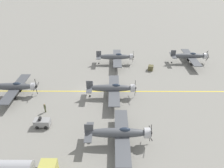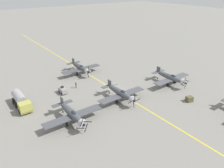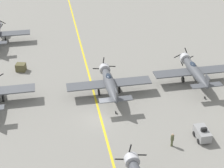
# 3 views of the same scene
# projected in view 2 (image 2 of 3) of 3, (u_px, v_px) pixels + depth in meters

# --- Properties ---
(ground_plane) EXTENTS (400.00, 400.00, 0.00)m
(ground_plane) POSITION_uv_depth(u_px,v_px,m) (115.00, 90.00, 55.72)
(ground_plane) COLOR gray
(taxiway_stripe) EXTENTS (0.30, 160.00, 0.01)m
(taxiway_stripe) POSITION_uv_depth(u_px,v_px,m) (115.00, 90.00, 55.72)
(taxiway_stripe) COLOR yellow
(taxiway_stripe) RESTS_ON ground
(airplane_mid_right) EXTENTS (12.00, 9.98, 3.66)m
(airplane_mid_right) POSITION_uv_depth(u_px,v_px,m) (72.00, 114.00, 42.21)
(airplane_mid_right) COLOR #484B50
(airplane_mid_right) RESTS_ON ground
(airplane_near_center) EXTENTS (12.00, 9.98, 3.78)m
(airplane_near_center) POSITION_uv_depth(u_px,v_px,m) (81.00, 68.00, 64.75)
(airplane_near_center) COLOR #44474C
(airplane_near_center) RESTS_ON ground
(airplane_mid_center) EXTENTS (12.00, 9.98, 3.79)m
(airplane_mid_center) POSITION_uv_depth(u_px,v_px,m) (121.00, 93.00, 50.02)
(airplane_mid_center) COLOR #4C4E54
(airplane_mid_center) RESTS_ON ground
(airplane_mid_left) EXTENTS (12.00, 9.98, 3.65)m
(airplane_mid_left) POSITION_uv_depth(u_px,v_px,m) (171.00, 77.00, 58.16)
(airplane_mid_left) COLOR #505258
(airplane_mid_left) RESTS_ON ground
(fuel_tanker) EXTENTS (2.67, 8.00, 2.98)m
(fuel_tanker) POSITION_uv_depth(u_px,v_px,m) (21.00, 101.00, 47.68)
(fuel_tanker) COLOR black
(fuel_tanker) RESTS_ON ground
(tow_tractor) EXTENTS (1.57, 2.60, 1.79)m
(tow_tractor) POSITION_uv_depth(u_px,v_px,m) (63.00, 90.00, 54.02)
(tow_tractor) COLOR gray
(tow_tractor) RESTS_ON ground
(ground_crew_walking) EXTENTS (0.39, 0.39, 1.80)m
(ground_crew_walking) POSITION_uv_depth(u_px,v_px,m) (76.00, 85.00, 56.51)
(ground_crew_walking) COLOR #515638
(ground_crew_walking) RESTS_ON ground
(supply_crate_by_tanker) EXTENTS (1.75, 1.58, 1.22)m
(supply_crate_by_tanker) POSITION_uv_depth(u_px,v_px,m) (189.00, 99.00, 50.37)
(supply_crate_by_tanker) COLOR brown
(supply_crate_by_tanker) RESTS_ON ground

